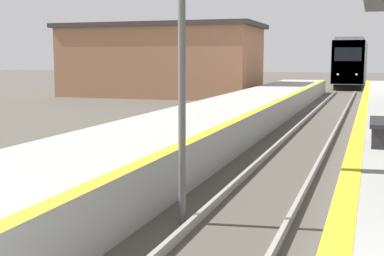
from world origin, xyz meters
TOP-DOWN VIEW (x-y plane):
  - train at (0.00, 50.20)m, footprint 2.62×16.30m
  - signal_near at (-0.96, 5.21)m, footprint 0.36×0.31m
  - station_building at (-12.26, 32.59)m, footprint 13.92×7.06m

SIDE VIEW (x-z plane):
  - train at x=0.00m, z-range 0.04..4.43m
  - station_building at x=-12.26m, z-range 0.01..5.04m
  - signal_near at x=-0.96m, z-range 0.98..6.05m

